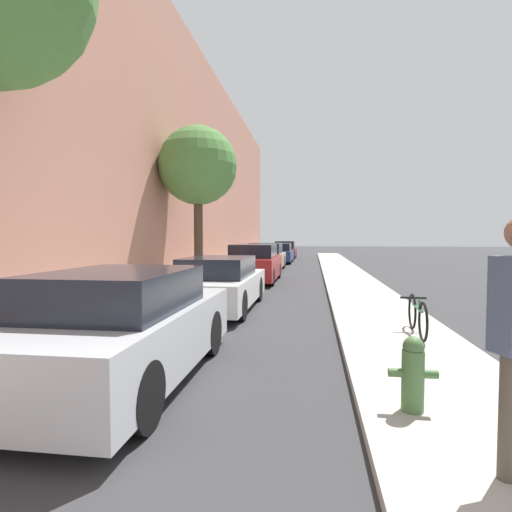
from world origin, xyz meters
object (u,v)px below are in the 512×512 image
parked_car_maroon (285,250)px  street_tree_far (198,167)px  parked_car_white (220,284)px  parked_car_silver (124,328)px  parked_car_champagne (266,257)px  parked_car_navy (278,253)px  fire_hydrant (413,373)px  bicycle (417,316)px  parked_car_red (254,264)px

parked_car_maroon → street_tree_far: street_tree_far is taller
parked_car_white → street_tree_far: 5.97m
parked_car_white → street_tree_far: bearing=112.3°
parked_car_silver → parked_car_champagne: 16.53m
parked_car_navy → parked_car_champagne: bearing=-91.2°
parked_car_navy → fire_hydrant: size_ratio=6.05×
parked_car_maroon → bicycle: (4.00, -25.99, -0.21)m
street_tree_far → parked_car_silver: bearing=-79.3°
fire_hydrant → bicycle: size_ratio=0.46×
parked_car_silver → parked_car_white: size_ratio=0.92×
parked_car_maroon → bicycle: 26.30m
parked_car_silver → fire_hydrant: 3.30m
parked_car_maroon → street_tree_far: (-1.81, -19.05, 3.59)m
parked_car_white → bicycle: 4.75m
street_tree_far → parked_car_navy: bearing=82.4°
parked_car_champagne → fire_hydrant: parked_car_champagne is taller
parked_car_silver → street_tree_far: size_ratio=0.71×
parked_car_champagne → bicycle: (4.18, -14.06, -0.24)m
bicycle → parked_car_maroon: bearing=101.9°
parked_car_champagne → parked_car_maroon: size_ratio=1.01×
parked_car_champagne → bicycle: parked_car_champagne is taller
parked_car_silver → parked_car_red: parked_car_red is taller
parked_car_maroon → fire_hydrant: bearing=-83.7°
parked_car_silver → bicycle: size_ratio=2.54×
parked_car_red → parked_car_navy: (-0.02, 11.43, -0.06)m
parked_car_silver → parked_car_white: (0.02, 5.02, -0.04)m
parked_car_navy → street_tree_far: (-1.75, -13.17, 3.61)m
bicycle → parked_car_white: bearing=150.6°
parked_car_white → parked_car_champagne: parked_car_champagne is taller
parked_car_navy → parked_car_silver: bearing=-89.9°
parked_car_silver → parked_car_white: 5.02m
parked_car_red → street_tree_far: street_tree_far is taller
bicycle → parked_car_red: bearing=118.1°
parked_car_silver → street_tree_far: street_tree_far is taller
parked_car_maroon → parked_car_red: bearing=-90.1°
parked_car_maroon → fire_hydrant: 29.29m
parked_car_navy → fire_hydrant: parked_car_navy is taller
parked_car_red → parked_car_silver: bearing=-90.0°
street_tree_far → bicycle: size_ratio=3.56×
parked_car_champagne → street_tree_far: street_tree_far is taller
fire_hydrant → parked_car_silver: bearing=168.4°
parked_car_silver → bicycle: bearing=31.4°
parked_car_champagne → parked_car_navy: size_ratio=1.04×
parked_car_navy → parked_car_maroon: bearing=89.4°
parked_car_maroon → parked_car_navy: bearing=-90.6°
parked_car_silver → parked_car_champagne: parked_car_champagne is taller
street_tree_far → fire_hydrant: size_ratio=7.74×
parked_car_red → fire_hydrant: 12.24m
parked_car_silver → parked_car_maroon: bearing=89.9°
parked_car_silver → parked_car_maroon: parked_car_maroon is taller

